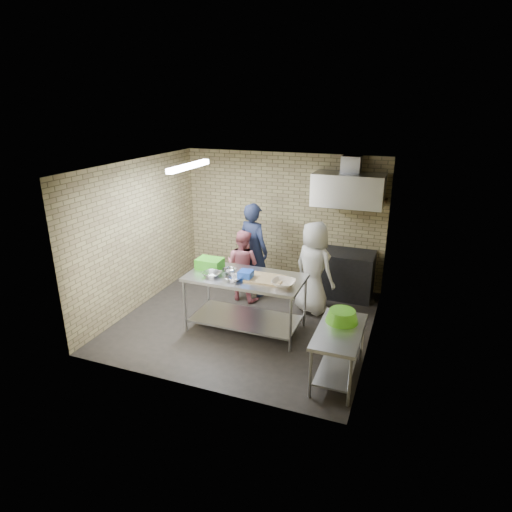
{
  "coord_description": "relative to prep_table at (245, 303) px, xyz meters",
  "views": [
    {
      "loc": [
        2.57,
        -6.29,
        3.65
      ],
      "look_at": [
        0.1,
        0.2,
        1.15
      ],
      "focal_mm": 30.32,
      "sensor_mm": 36.0,
      "label": 1
    }
  ],
  "objects": [
    {
      "name": "stove",
      "position": [
        1.26,
        1.92,
        -0.03
      ],
      "size": [
        1.2,
        0.7,
        0.9
      ],
      "primitive_type": "cube",
      "color": "black",
      "rests_on": "floor"
    },
    {
      "name": "mixing_bowl_c",
      "position": [
        -0.1,
        -0.22,
        0.51
      ],
      "size": [
        0.29,
        0.29,
        0.07
      ],
      "primitive_type": "imported",
      "rotation": [
        0.0,
        0.0,
        -0.04
      ],
      "color": "silver",
      "rests_on": "prep_table"
    },
    {
      "name": "mixing_bowl_a",
      "position": [
        -0.5,
        -0.2,
        0.52
      ],
      "size": [
        0.31,
        0.31,
        0.07
      ],
      "primitive_type": "imported",
      "rotation": [
        0.0,
        0.0,
        -0.04
      ],
      "color": "silver",
      "rests_on": "prep_table"
    },
    {
      "name": "man_navy",
      "position": [
        -0.39,
        1.37,
        0.45
      ],
      "size": [
        0.79,
        0.65,
        1.85
      ],
      "primitive_type": "imported",
      "rotation": [
        0.0,
        0.0,
        2.78
      ],
      "color": "black",
      "rests_on": "floor"
    },
    {
      "name": "woman_white",
      "position": [
        0.89,
        1.05,
        0.37
      ],
      "size": [
        0.98,
        0.86,
        1.69
      ],
      "primitive_type": "imported",
      "rotation": [
        0.0,
        0.0,
        2.66
      ],
      "color": "silver",
      "rests_on": "floor"
    },
    {
      "name": "green_basin",
      "position": [
        1.69,
        -0.58,
        0.36
      ],
      "size": [
        0.46,
        0.46,
        0.17
      ],
      "primitive_type": null,
      "color": "#59C626",
      "rests_on": "side_counter"
    },
    {
      "name": "floor",
      "position": [
        -0.09,
        0.27,
        -0.48
      ],
      "size": [
        4.2,
        4.2,
        0.0
      ],
      "primitive_type": "plane",
      "color": "black",
      "rests_on": "ground"
    },
    {
      "name": "right_wall",
      "position": [
        2.01,
        0.27,
        0.87
      ],
      "size": [
        0.06,
        4.0,
        2.7
      ],
      "primitive_type": "cube",
      "color": "tan",
      "rests_on": "ground"
    },
    {
      "name": "fluorescent_fixture",
      "position": [
        -1.09,
        0.27,
        2.16
      ],
      "size": [
        0.1,
        1.25,
        0.08
      ],
      "primitive_type": "cube",
      "color": "white",
      "rests_on": "ceiling"
    },
    {
      "name": "ceramic_bowl",
      "position": [
        0.7,
        -0.15,
        0.52
      ],
      "size": [
        0.38,
        0.38,
        0.09
      ],
      "primitive_type": "imported",
      "rotation": [
        0.0,
        0.0,
        -0.04
      ],
      "color": "beige",
      "rests_on": "prep_table"
    },
    {
      "name": "hood_duct",
      "position": [
        1.26,
        2.12,
        2.07
      ],
      "size": [
        0.35,
        0.3,
        0.3
      ],
      "primitive_type": "cube",
      "color": "#A5A8AD",
      "rests_on": "back_wall"
    },
    {
      "name": "blue_tub",
      "position": [
        0.05,
        -0.1,
        0.55
      ],
      "size": [
        0.21,
        0.21,
        0.14
      ],
      "primitive_type": "cube",
      "color": "blue",
      "rests_on": "prep_table"
    },
    {
      "name": "woman_pink",
      "position": [
        -0.5,
        1.08,
        0.22
      ],
      "size": [
        0.75,
        0.62,
        1.39
      ],
      "primitive_type": "imported",
      "rotation": [
        0.0,
        0.0,
        2.99
      ],
      "color": "#C26675",
      "rests_on": "floor"
    },
    {
      "name": "left_wall",
      "position": [
        -2.19,
        0.27,
        0.87
      ],
      "size": [
        0.06,
        4.0,
        2.7
      ],
      "primitive_type": "cube",
      "color": "tan",
      "rests_on": "ground"
    },
    {
      "name": "side_counter",
      "position": [
        1.71,
        -0.83,
        -0.1
      ],
      "size": [
        0.6,
        1.2,
        0.75
      ],
      "primitive_type": "cube",
      "color": "silver",
      "rests_on": "floor"
    },
    {
      "name": "green_crate",
      "position": [
        -0.7,
        0.12,
        0.56
      ],
      "size": [
        0.43,
        0.32,
        0.17
      ],
      "primitive_type": "cube",
      "color": "green",
      "rests_on": "prep_table"
    },
    {
      "name": "cutting_board",
      "position": [
        0.35,
        -0.02,
        0.49
      ],
      "size": [
        0.59,
        0.45,
        0.03
      ],
      "primitive_type": "cube",
      "color": "tan",
      "rests_on": "prep_table"
    },
    {
      "name": "back_wall",
      "position": [
        -0.09,
        2.27,
        0.87
      ],
      "size": [
        4.2,
        0.06,
        2.7
      ],
      "primitive_type": "cube",
      "color": "tan",
      "rests_on": "ground"
    },
    {
      "name": "prep_table",
      "position": [
        0.0,
        0.0,
        0.0
      ],
      "size": [
        1.92,
        0.96,
        0.96
      ],
      "primitive_type": "cube",
      "color": "silver",
      "rests_on": "floor"
    },
    {
      "name": "bottle_red",
      "position": [
        1.31,
        2.16,
        1.55
      ],
      "size": [
        0.07,
        0.07,
        0.18
      ],
      "primitive_type": "cylinder",
      "color": "#B22619",
      "rests_on": "wall_shelf"
    },
    {
      "name": "range_hood",
      "position": [
        1.26,
        1.97,
        1.62
      ],
      "size": [
        1.3,
        0.6,
        0.6
      ],
      "primitive_type": "cube",
      "color": "silver",
      "rests_on": "back_wall"
    },
    {
      "name": "front_wall",
      "position": [
        -0.09,
        -1.73,
        0.87
      ],
      "size": [
        4.2,
        0.06,
        2.7
      ],
      "primitive_type": "cube",
      "color": "tan",
      "rests_on": "ground"
    },
    {
      "name": "bottle_green",
      "position": [
        1.71,
        2.16,
        1.54
      ],
      "size": [
        0.06,
        0.06,
        0.15
      ],
      "primitive_type": "cylinder",
      "color": "green",
      "rests_on": "wall_shelf"
    },
    {
      "name": "wall_shelf",
      "position": [
        1.56,
        2.16,
        1.44
      ],
      "size": [
        0.8,
        0.2,
        0.04
      ],
      "primitive_type": "cube",
      "color": "#3F2B19",
      "rests_on": "back_wall"
    },
    {
      "name": "mixing_bowl_b",
      "position": [
        -0.3,
        0.05,
        0.51
      ],
      "size": [
        0.24,
        0.24,
        0.07
      ],
      "primitive_type": "imported",
      "rotation": [
        0.0,
        0.0,
        -0.04
      ],
      "color": "#B7BABE",
      "rests_on": "prep_table"
    },
    {
      "name": "ceiling",
      "position": [
        -0.09,
        0.27,
        2.22
      ],
      "size": [
        4.2,
        4.2,
        0.0
      ],
      "primitive_type": "plane",
      "rotation": [
        3.14,
        0.0,
        0.0
      ],
      "color": "black",
      "rests_on": "ground"
    }
  ]
}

